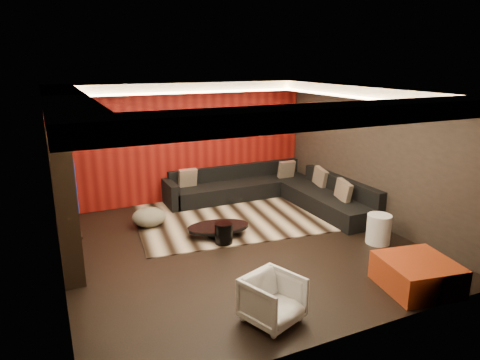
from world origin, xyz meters
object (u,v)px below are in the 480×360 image
armchair (273,300)px  sectional_sofa (272,192)px  drum_stool (224,233)px  white_side_table (379,229)px  orange_ottoman (417,274)px  coffee_table (218,231)px

armchair → sectional_sofa: size_ratio=0.19×
drum_stool → white_side_table: 2.85m
orange_ottoman → white_side_table: bearing=67.4°
drum_stool → armchair: bearing=-98.3°
armchair → orange_ottoman: bearing=-24.7°
coffee_table → sectional_sofa: (1.93, 1.34, 0.14)m
coffee_table → white_side_table: size_ratio=2.16×
white_side_table → sectional_sofa: (-0.64, 2.86, -0.01)m
white_side_table → orange_ottoman: white_side_table is taller
white_side_table → orange_ottoman: 1.63m
coffee_table → drum_stool: 0.38m
white_side_table → armchair: (-2.97, -1.34, 0.04)m
armchair → drum_stool: bearing=61.0°
orange_ottoman → sectional_sofa: bearing=90.2°
sectional_sofa → white_side_table: bearing=-77.4°
drum_stool → orange_ottoman: 3.32m
orange_ottoman → drum_stool: bearing=126.7°
white_side_table → coffee_table: bearing=149.3°
drum_stool → orange_ottoman: bearing=-53.3°
drum_stool → armchair: armchair is taller
white_side_table → drum_stool: bearing=156.0°
drum_stool → sectional_sofa: size_ratio=0.11×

